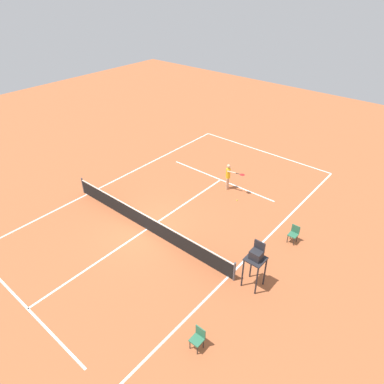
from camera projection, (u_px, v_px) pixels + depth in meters
The scene contains 8 objects.
ground_plane at pixel (147, 229), 18.74m from camera, with size 60.00×60.00×0.00m, color #AD5933.
court_lines at pixel (147, 229), 18.74m from camera, with size 10.86×24.92×0.01m.
tennis_net at pixel (146, 222), 18.47m from camera, with size 11.46×0.10×1.07m.
player_serving at pixel (229, 175), 21.61m from camera, with size 1.33×0.45×1.75m.
tennis_ball at pixel (237, 200), 21.02m from camera, with size 0.07×0.07×0.07m, color #CCE033.
umpire_chair at pixel (256, 258), 14.57m from camera, with size 0.80×0.80×2.41m.
courtside_chair_near at pixel (198, 338), 12.63m from camera, with size 0.44×0.46×0.95m.
courtside_chair_mid at pixel (294, 233), 17.61m from camera, with size 0.44×0.46×0.95m.
Camera 1 is at (-11.28, 9.63, 11.88)m, focal length 32.28 mm.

